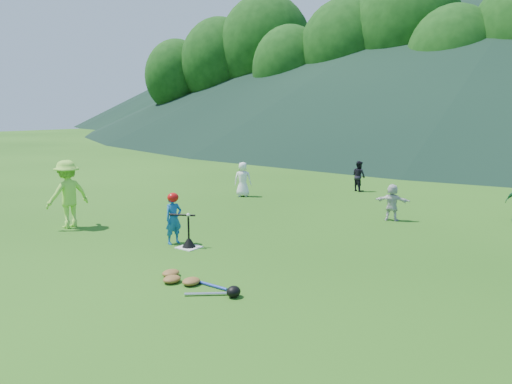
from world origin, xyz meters
TOP-DOWN VIEW (x-y plane):
  - ground at (0.00, 0.00)m, footprint 120.00×120.00m
  - home_plate at (0.00, 0.00)m, footprint 0.45×0.45m
  - baseball at (0.00, 0.00)m, footprint 0.08×0.08m
  - batter_child at (-0.52, 0.06)m, footprint 0.35×0.46m
  - adult_coach at (-3.82, -0.39)m, footprint 0.76×1.18m
  - fielder_a at (-3.00, 5.86)m, footprint 0.70×0.63m
  - fielder_b at (-0.22, 9.25)m, footprint 0.67×0.62m
  - fielder_d at (2.59, 5.22)m, footprint 0.98×0.50m
  - batting_tee at (0.00, 0.00)m, footprint 0.30×0.30m
  - batter_gear at (-0.49, 0.06)m, footprint 0.72×0.27m
  - equipment_pile at (1.65, -1.69)m, footprint 1.80×0.74m
  - outfield_fence at (0.00, 28.00)m, footprint 70.07×0.08m
  - tree_line at (0.20, 33.83)m, footprint 70.04×11.40m

SIDE VIEW (x-z plane):
  - ground at x=0.00m, z-range 0.00..0.00m
  - home_plate at x=0.00m, z-range 0.00..0.02m
  - equipment_pile at x=1.65m, z-range -0.03..0.16m
  - batting_tee at x=0.00m, z-range -0.21..0.47m
  - fielder_d at x=2.59m, z-range 0.00..1.01m
  - fielder_b at x=-0.22m, z-range 0.00..1.12m
  - batter_child at x=-0.52m, z-range 0.00..1.14m
  - fielder_a at x=-3.00m, z-range 0.00..1.20m
  - outfield_fence at x=0.00m, z-range 0.03..1.36m
  - baseball at x=0.00m, z-range 0.70..0.78m
  - adult_coach at x=-3.82m, z-range 0.00..1.73m
  - batter_gear at x=-0.49m, z-range 0.78..1.28m
  - tree_line at x=0.20m, z-range 0.80..15.62m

